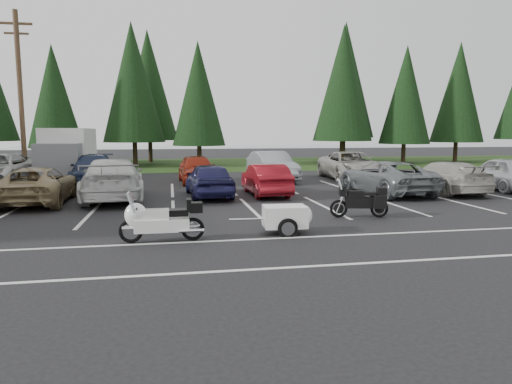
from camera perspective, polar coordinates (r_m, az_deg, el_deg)
The scene contains 28 objects.
ground at distance 14.95m, azimuth -1.81°, elevation -2.86°, with size 120.00×120.00×0.00m, color black.
grass_strip at distance 38.70m, azimuth -7.29°, elevation 3.46°, with size 80.00×16.00×0.01m, color #1B3210.
lake_water at distance 69.87m, azimuth -5.52°, elevation 5.26°, with size 70.00×50.00×0.02m, color slate.
utility_pole at distance 27.72m, azimuth -27.36°, elevation 10.83°, with size 1.60×0.26×9.00m.
box_truck at distance 27.67m, azimuth -22.69°, elevation 4.36°, with size 2.40×5.60×2.90m, color silver, non-canonical shape.
stall_markings at distance 16.90m, azimuth -2.85°, elevation -1.64°, with size 32.00×16.00×0.01m, color silver.
conifer_3 at distance 36.96m, azimuth -23.96°, elevation 10.87°, with size 3.87×3.87×9.02m.
conifer_4 at distance 37.74m, azimuth -15.16°, elevation 13.09°, with size 4.80×4.80×11.17m.
conifer_5 at distance 36.33m, azimuth -7.21°, elevation 12.09°, with size 4.14×4.14×9.63m.
conifer_6 at distance 39.52m, azimuth 10.86°, elevation 13.21°, with size 4.93×4.93×11.48m.
conifer_7 at distance 41.48m, azimuth 18.21°, elevation 11.45°, with size 4.27×4.27×9.94m.
conifer_8 at distance 45.04m, azimuth 24.00°, elevation 11.30°, with size 4.53×4.53×10.56m.
conifer_back_b at distance 42.27m, azimuth -13.29°, elevation 12.85°, with size 4.97×4.97×11.58m.
conifer_back_c at distance 44.68m, azimuth 11.08°, elevation 13.54°, with size 5.50×5.50×12.81m.
car_near_2 at distance 19.09m, azimuth -25.68°, elevation 0.76°, with size 2.30×5.00×1.39m, color #8D7952.
car_near_3 at distance 19.00m, azimuth -17.46°, elevation 1.54°, with size 2.32×5.70×1.65m, color silver.
car_near_4 at distance 19.11m, azimuth -5.88°, elevation 1.55°, with size 1.70×4.22×1.44m, color #1B1B44.
car_near_5 at distance 19.55m, azimuth 1.21°, elevation 1.58°, with size 1.42×4.07×1.34m, color maroon.
car_near_6 at distance 20.72m, azimuth 15.92°, elevation 1.78°, with size 2.40×5.21×1.45m, color slate.
car_near_7 at distance 22.01m, azimuth 22.45°, elevation 1.75°, with size 1.97×4.84×1.40m, color #AEAA9F.
car_near_8 at distance 24.14m, azimuth 28.46°, elevation 2.07°, with size 1.85×4.59×1.57m, color #B3B4B8.
car_far_1 at distance 24.98m, azimuth -19.60°, elevation 2.65°, with size 2.13×5.25×1.52m, color #192440.
car_far_2 at distance 24.42m, azimuth -7.42°, elevation 2.89°, with size 1.78×4.42×1.51m, color maroon.
car_far_3 at distance 25.24m, azimuth 2.00°, elevation 3.23°, with size 1.72×4.92×1.62m, color gray.
car_far_4 at distance 26.56m, azimuth 11.79°, elevation 3.27°, with size 2.65×5.76×1.60m, color #A09B92.
touring_motorcycle at distance 11.42m, azimuth -11.70°, elevation -3.01°, with size 2.29×0.71×1.27m, color white, non-canonical shape.
cargo_trailer at distance 12.18m, azimuth 3.61°, elevation -3.44°, with size 1.64×0.92×0.76m, color white, non-canonical shape.
adventure_motorcycle at distance 14.73m, azimuth 12.79°, elevation -0.76°, with size 2.03×0.71×1.24m, color black, non-canonical shape.
Camera 1 is at (-2.25, -14.54, 2.69)m, focal length 32.00 mm.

